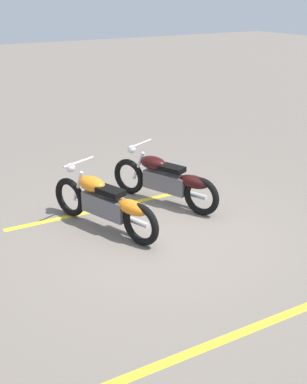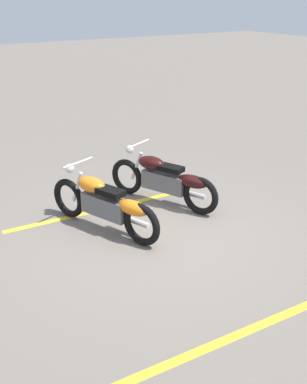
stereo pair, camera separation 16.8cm
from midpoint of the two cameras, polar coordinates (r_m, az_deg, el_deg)
name	(u,v)px [view 2 (the right image)]	position (r m, az deg, el deg)	size (l,w,h in m)	color
ground_plane	(157,232)	(7.39, -0.28, -4.87)	(60.00, 60.00, 0.00)	slate
motorcycle_bright_foreground	(105,204)	(7.27, -6.56, -1.47)	(2.14, 0.91, 1.04)	black
motorcycle_dark_foreground	(165,180)	(8.16, 0.78, 1.51)	(2.10, 0.97, 1.04)	black
parking_stripe_near	(96,211)	(8.14, -7.60, -2.29)	(3.20, 0.12, 0.01)	yellow
parking_stripe_mid	(229,339)	(5.39, 8.28, -17.33)	(3.20, 0.12, 0.01)	yellow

